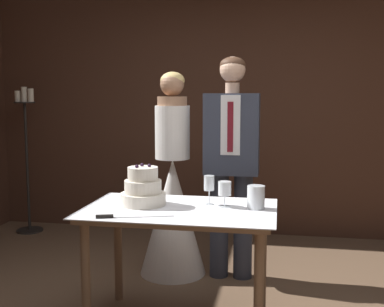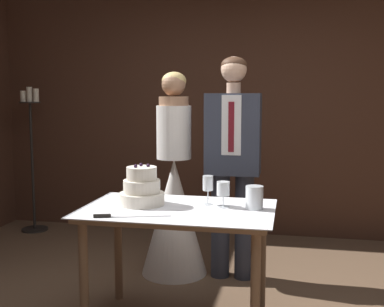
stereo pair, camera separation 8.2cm
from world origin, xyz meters
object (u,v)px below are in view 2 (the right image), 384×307
object	(u,v)px
tiered_cake	(142,189)
bride	(174,202)
cake_knife	(118,216)
wine_glass_near	(208,184)
cake_table	(178,224)
wine_glass_middle	(223,189)
groom	(233,157)
hurricane_candle	(254,198)
candle_stand	(32,158)

from	to	relation	value
tiered_cake	bride	size ratio (longest dim) A/B	0.18
cake_knife	wine_glass_near	world-z (taller)	wine_glass_near
cake_table	tiered_cake	world-z (taller)	tiered_cake
wine_glass_near	tiered_cake	bearing A→B (deg)	-168.03
cake_table	bride	distance (m)	0.91
cake_table	wine_glass_middle	world-z (taller)	wine_glass_middle
wine_glass_near	groom	world-z (taller)	groom
tiered_cake	groom	size ratio (longest dim) A/B	0.17
wine_glass_middle	groom	xyz separation A→B (m)	(-0.04, 0.79, 0.11)
cake_table	hurricane_candle	distance (m)	0.51
hurricane_candle	cake_table	bearing A→B (deg)	-171.43
cake_table	bride	bearing A→B (deg)	105.33
groom	candle_stand	xyz separation A→B (m)	(-2.28, 0.92, -0.19)
tiered_cake	bride	bearing A→B (deg)	89.28
cake_table	tiered_cake	xyz separation A→B (m)	(-0.25, 0.05, 0.20)
cake_knife	bride	distance (m)	1.18
cake_knife	hurricane_candle	distance (m)	0.85
cake_table	bride	xyz separation A→B (m)	(-0.24, 0.87, -0.06)
hurricane_candle	bride	xyz separation A→B (m)	(-0.71, 0.80, -0.23)
tiered_cake	cake_knife	world-z (taller)	tiered_cake
cake_knife	hurricane_candle	xyz separation A→B (m)	(0.76, 0.37, 0.06)
hurricane_candle	tiered_cake	bearing A→B (deg)	-178.12
bride	candle_stand	bearing A→B (deg)	152.86
tiered_cake	wine_glass_middle	distance (m)	0.53
bride	candle_stand	xyz separation A→B (m)	(-1.80, 0.92, 0.20)
wine_glass_near	bride	world-z (taller)	bride
cake_table	bride	size ratio (longest dim) A/B	0.73
cake_table	wine_glass_near	world-z (taller)	wine_glass_near
hurricane_candle	wine_glass_near	bearing A→B (deg)	167.97
wine_glass_near	hurricane_candle	bearing A→B (deg)	-12.03
groom	candle_stand	world-z (taller)	groom
candle_stand	wine_glass_middle	bearing A→B (deg)	-36.54
wine_glass_near	groom	xyz separation A→B (m)	(0.07, 0.74, 0.09)
wine_glass_near	cake_knife	bearing A→B (deg)	-136.78
wine_glass_near	groom	bearing A→B (deg)	84.39
hurricane_candle	candle_stand	xyz separation A→B (m)	(-2.51, 1.72, -0.03)
tiered_cake	candle_stand	xyz separation A→B (m)	(-1.79, 1.75, -0.07)
cake_knife	tiered_cake	bearing A→B (deg)	66.27
bride	wine_glass_middle	bearing A→B (deg)	-57.01
wine_glass_middle	tiered_cake	bearing A→B (deg)	-176.26
tiered_cake	hurricane_candle	xyz separation A→B (m)	(0.72, 0.02, -0.03)
cake_knife	groom	size ratio (longest dim) A/B	0.25
candle_stand	cake_knife	bearing A→B (deg)	-50.10
cake_knife	groom	world-z (taller)	groom
tiered_cake	cake_knife	xyz separation A→B (m)	(-0.04, -0.34, -0.09)
tiered_cake	hurricane_candle	distance (m)	0.72
wine_glass_middle	hurricane_candle	distance (m)	0.20
wine_glass_middle	cake_table	bearing A→B (deg)	-163.44
wine_glass_near	candle_stand	size ratio (longest dim) A/B	0.12
hurricane_candle	wine_glass_middle	bearing A→B (deg)	176.91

